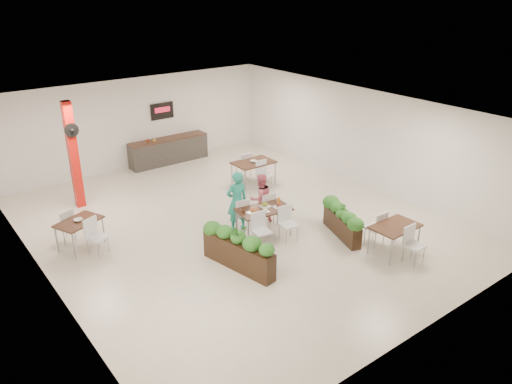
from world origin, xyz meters
The scene contains 12 objects.
ground centered at (0.00, 0.00, 0.00)m, with size 12.00×12.00×0.00m, color beige.
room_shell centered at (0.00, 0.00, 2.01)m, with size 10.10×12.10×3.22m.
red_column centered at (-3.00, 3.79, 1.64)m, with size 0.40×0.41×3.20m.
service_counter centered at (1.00, 5.65, 0.49)m, with size 3.00×0.64×2.20m.
main_table centered at (0.25, -1.00, 0.64)m, with size 1.50×1.78×0.92m.
diner_man centered at (-0.14, -0.34, 0.84)m, with size 0.61×0.40×1.69m, color teal.
diner_woman centered at (0.66, -0.34, 0.72)m, with size 0.70×0.54×1.43m, color #EA6880.
planter_left centered at (-1.26, -1.98, 0.53)m, with size 0.72×2.12×1.12m.
planter_right centered at (1.86, -2.31, 0.48)m, with size 0.85×1.70×0.92m.
side_table_a centered at (-3.86, 1.25, 0.62)m, with size 1.28×1.66×0.92m.
side_table_b centered at (2.27, 2.10, 0.64)m, with size 1.36×1.62×0.92m.
side_table_c centered at (2.23, -3.71, 0.63)m, with size 1.20×1.62×0.92m.
Camera 1 is at (-7.09, -10.32, 6.28)m, focal length 35.00 mm.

